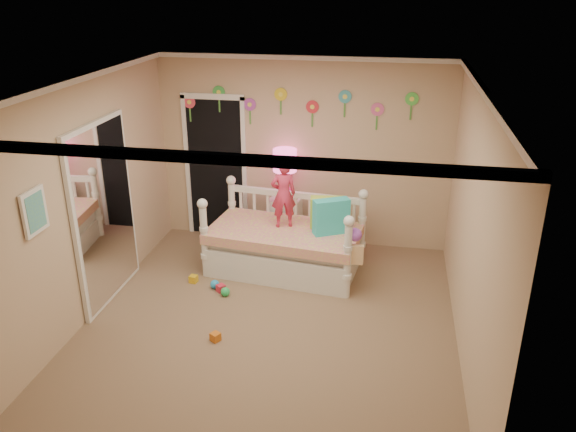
% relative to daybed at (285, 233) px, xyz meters
% --- Properties ---
extents(floor, '(4.00, 4.50, 0.01)m').
position_rel_daybed_xyz_m(floor, '(0.07, -1.30, -0.52)').
color(floor, '#7F684C').
rests_on(floor, ground).
extents(ceiling, '(4.00, 4.50, 0.01)m').
position_rel_daybed_xyz_m(ceiling, '(0.07, -1.30, 2.08)').
color(ceiling, white).
rests_on(ceiling, floor).
extents(back_wall, '(4.00, 0.01, 2.60)m').
position_rel_daybed_xyz_m(back_wall, '(0.07, 0.95, 0.78)').
color(back_wall, tan).
rests_on(back_wall, floor).
extents(left_wall, '(0.01, 4.50, 2.60)m').
position_rel_daybed_xyz_m(left_wall, '(-1.93, -1.30, 0.78)').
color(left_wall, tan).
rests_on(left_wall, floor).
extents(right_wall, '(0.01, 4.50, 2.60)m').
position_rel_daybed_xyz_m(right_wall, '(2.07, -1.30, 0.78)').
color(right_wall, tan).
rests_on(right_wall, floor).
extents(crown_molding, '(4.00, 4.50, 0.06)m').
position_rel_daybed_xyz_m(crown_molding, '(0.07, -1.30, 2.05)').
color(crown_molding, white).
rests_on(crown_molding, ceiling).
extents(daybed, '(2.03, 1.25, 1.04)m').
position_rel_daybed_xyz_m(daybed, '(0.00, 0.00, 0.00)').
color(daybed, white).
rests_on(daybed, floor).
extents(pillow_turquoise, '(0.46, 0.34, 0.44)m').
position_rel_daybed_xyz_m(pillow_turquoise, '(0.59, -0.03, 0.28)').
color(pillow_turquoise, '#29CDCE').
rests_on(pillow_turquoise, daybed).
extents(pillow_lime, '(0.44, 0.21, 0.40)m').
position_rel_daybed_xyz_m(pillow_lime, '(0.52, 0.14, 0.26)').
color(pillow_lime, '#BEE345').
rests_on(pillow_lime, daybed).
extents(child, '(0.37, 0.31, 0.87)m').
position_rel_daybed_xyz_m(child, '(-0.03, 0.07, 0.50)').
color(child, '#D32F53').
rests_on(child, daybed).
extents(nightstand, '(0.46, 0.37, 0.70)m').
position_rel_daybed_xyz_m(nightstand, '(-0.13, 0.72, -0.17)').
color(nightstand, white).
rests_on(nightstand, floor).
extents(table_lamp, '(0.32, 0.32, 0.71)m').
position_rel_daybed_xyz_m(table_lamp, '(-0.13, 0.72, 0.65)').
color(table_lamp, '#FA2196').
rests_on(table_lamp, nightstand).
extents(closet_doorway, '(0.90, 0.04, 2.07)m').
position_rel_daybed_xyz_m(closet_doorway, '(-1.18, 0.94, 0.51)').
color(closet_doorway, black).
rests_on(closet_doorway, back_wall).
extents(flower_decals, '(3.40, 0.02, 0.50)m').
position_rel_daybed_xyz_m(flower_decals, '(-0.02, 0.94, 1.42)').
color(flower_decals, '#B2668C').
rests_on(flower_decals, back_wall).
extents(mirror_closet, '(0.07, 1.30, 2.10)m').
position_rel_daybed_xyz_m(mirror_closet, '(-1.89, -1.00, 0.53)').
color(mirror_closet, white).
rests_on(mirror_closet, left_wall).
extents(wall_picture, '(0.05, 0.34, 0.42)m').
position_rel_daybed_xyz_m(wall_picture, '(-1.90, -2.20, 1.03)').
color(wall_picture, white).
rests_on(wall_picture, left_wall).
extents(hanging_bag, '(0.20, 0.16, 0.36)m').
position_rel_daybed_xyz_m(hanging_bag, '(0.92, -0.50, 0.11)').
color(hanging_bag, beige).
rests_on(hanging_bag, daybed).
extents(toy_scatter, '(1.11, 1.46, 0.11)m').
position_rel_daybed_xyz_m(toy_scatter, '(-0.77, -1.09, -0.47)').
color(toy_scatter, '#996666').
rests_on(toy_scatter, floor).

